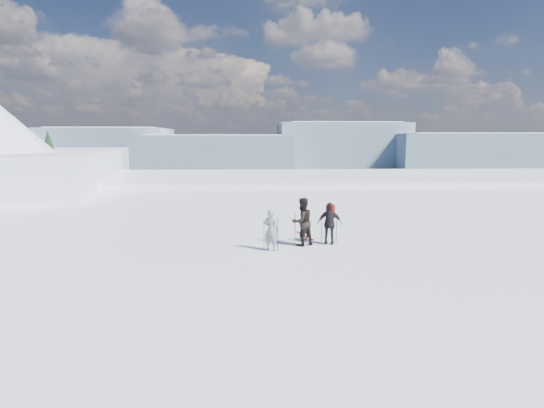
{
  "coord_description": "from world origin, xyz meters",
  "views": [
    {
      "loc": [
        -2.4,
        -12.73,
        4.04
      ],
      "look_at": [
        -1.63,
        3.0,
        1.64
      ],
      "focal_mm": 28.0,
      "sensor_mm": 36.0,
      "label": 1
    }
  ],
  "objects_px": {
    "skier_grey": "(271,230)",
    "skis_loose": "(306,236)",
    "skier_dark": "(302,222)",
    "skier_pack": "(330,224)"
  },
  "relations": [
    {
      "from": "skier_grey",
      "to": "skier_dark",
      "type": "xyz_separation_m",
      "value": [
        1.22,
        0.68,
        0.15
      ]
    },
    {
      "from": "skier_grey",
      "to": "skier_pack",
      "type": "distance_m",
      "value": 2.46
    },
    {
      "from": "skier_grey",
      "to": "skis_loose",
      "type": "xyz_separation_m",
      "value": [
        1.59,
        2.3,
        -0.76
      ]
    },
    {
      "from": "skier_grey",
      "to": "skis_loose",
      "type": "bearing_deg",
      "value": -95.09
    },
    {
      "from": "skier_grey",
      "to": "skier_pack",
      "type": "xyz_separation_m",
      "value": [
        2.32,
        0.81,
        0.05
      ]
    },
    {
      "from": "skier_grey",
      "to": "skier_pack",
      "type": "height_order",
      "value": "skier_pack"
    },
    {
      "from": "skier_dark",
      "to": "skis_loose",
      "type": "xyz_separation_m",
      "value": [
        0.36,
        1.61,
        -0.91
      ]
    },
    {
      "from": "skier_pack",
      "to": "skier_grey",
      "type": "bearing_deg",
      "value": 33.61
    },
    {
      "from": "skier_pack",
      "to": "skis_loose",
      "type": "distance_m",
      "value": 1.84
    },
    {
      "from": "skier_dark",
      "to": "skier_pack",
      "type": "height_order",
      "value": "skier_dark"
    }
  ]
}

